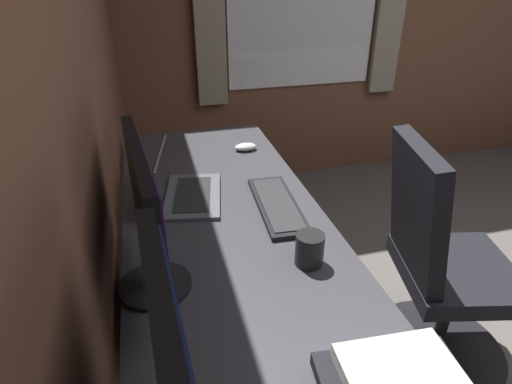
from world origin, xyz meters
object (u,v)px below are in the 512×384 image
at_px(coffee_mug, 309,249).
at_px(laptop_leftmost, 177,187).
at_px(drawer_pedestal, 240,365).
at_px(monitor_secondary, 146,213).
at_px(keyboard_main, 277,205).
at_px(office_chair, 438,273).
at_px(mouse_spare, 246,147).

bearing_deg(coffee_mug, laptop_leftmost, 34.55).
bearing_deg(laptop_leftmost, drawer_pedestal, -166.30).
bearing_deg(monitor_secondary, drawer_pedestal, -91.63).
height_order(laptop_leftmost, keyboard_main, laptop_leftmost).
relative_size(keyboard_main, office_chair, 0.44).
height_order(monitor_secondary, keyboard_main, monitor_secondary).
distance_m(keyboard_main, office_chair, 0.69).
height_order(keyboard_main, office_chair, office_chair).
distance_m(keyboard_main, mouse_spare, 0.55).
distance_m(mouse_spare, office_chair, 0.99).
height_order(keyboard_main, coffee_mug, coffee_mug).
relative_size(drawer_pedestal, office_chair, 0.72).
xyz_separation_m(drawer_pedestal, laptop_leftmost, (0.49, 0.12, 0.43)).
height_order(drawer_pedestal, coffee_mug, coffee_mug).
relative_size(laptop_leftmost, coffee_mug, 3.11).
bearing_deg(mouse_spare, office_chair, -141.87).
bearing_deg(laptop_leftmost, mouse_spare, -42.97).
bearing_deg(drawer_pedestal, laptop_leftmost, 13.70).
distance_m(laptop_leftmost, coffee_mug, 0.60).
xyz_separation_m(drawer_pedestal, office_chair, (0.13, -0.82, 0.11)).
relative_size(drawer_pedestal, coffee_mug, 5.54).
distance_m(drawer_pedestal, laptop_leftmost, 0.66).
xyz_separation_m(laptop_leftmost, keyboard_main, (-0.16, -0.34, -0.04)).
bearing_deg(mouse_spare, laptop_leftmost, 137.03).
bearing_deg(laptop_leftmost, coffee_mug, -145.45).
distance_m(keyboard_main, coffee_mug, 0.33).
bearing_deg(keyboard_main, mouse_spare, -1.35).
distance_m(monitor_secondary, laptop_leftmost, 0.53).
bearing_deg(mouse_spare, coffee_mug, 178.80).
height_order(mouse_spare, office_chair, office_chair).
bearing_deg(drawer_pedestal, mouse_spare, -15.12).
xyz_separation_m(drawer_pedestal, coffee_mug, (0.00, -0.22, 0.43)).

